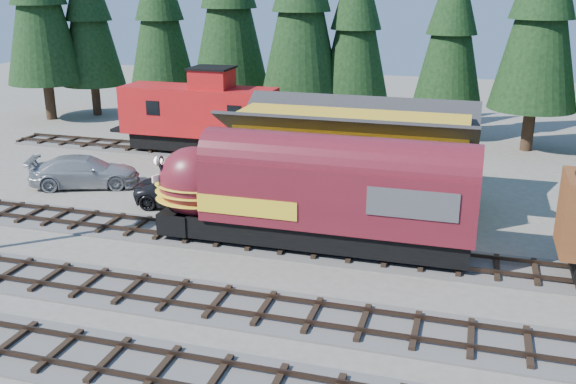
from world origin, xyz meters
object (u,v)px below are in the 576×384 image
(depot, at_px, (350,150))
(locomotive, at_px, (302,198))
(pickup_truck_b, at_px, (85,171))
(pickup_truck_a, at_px, (189,191))
(caboose, at_px, (200,114))

(depot, relative_size, locomotive, 0.89)
(depot, relative_size, pickup_truck_b, 2.08)
(depot, height_order, pickup_truck_b, depot)
(pickup_truck_a, xyz_separation_m, pickup_truck_b, (-7.10, 1.19, 0.12))
(pickup_truck_a, relative_size, pickup_truck_b, 0.90)
(locomotive, bearing_deg, depot, 82.82)
(pickup_truck_a, bearing_deg, locomotive, -131.40)
(locomotive, height_order, caboose, caboose)
(caboose, bearing_deg, pickup_truck_a, -69.60)
(locomotive, distance_m, caboose, 17.84)
(locomotive, bearing_deg, pickup_truck_b, 160.40)
(locomotive, distance_m, pickup_truck_a, 8.45)
(depot, relative_size, caboose, 1.21)
(pickup_truck_a, bearing_deg, pickup_truck_b, 67.34)
(locomotive, xyz_separation_m, pickup_truck_b, (-14.41, 5.13, -1.44))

